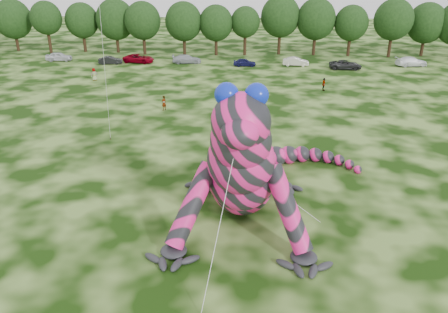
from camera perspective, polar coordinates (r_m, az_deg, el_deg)
ground at (r=29.01m, az=-2.01°, el=-8.21°), size 240.00×240.00×0.00m
inflatable_gecko at (r=28.70m, az=2.54°, el=2.42°), size 16.79×19.86×9.84m
flying_kite at (r=36.79m, az=-15.99°, el=18.80°), size 2.47×4.25×14.49m
tree_2 at (r=95.51m, az=-25.75°, el=15.20°), size 7.04×6.34×9.64m
tree_3 at (r=90.73m, az=-22.07°, el=15.38°), size 5.81×5.23×9.44m
tree_4 at (r=89.88m, az=-17.98°, el=15.75°), size 6.22×5.60×9.06m
tree_5 at (r=87.44m, az=-13.94°, el=16.23°), size 7.16×6.44×9.80m
tree_6 at (r=84.30m, az=-10.52°, el=16.15°), size 6.52×5.86×9.49m
tree_7 at (r=82.95m, az=-5.27°, el=16.31°), size 6.68×6.01×9.48m
tree_8 at (r=82.47m, az=-1.05°, el=16.17°), size 6.14×5.53×8.94m
tree_9 at (r=82.57m, az=2.78°, el=16.07°), size 5.27×4.74×8.68m
tree_10 at (r=83.80m, az=7.33°, el=16.65°), size 7.09×6.38×10.50m
tree_11 at (r=84.05m, az=11.87°, el=16.23°), size 7.01×6.31×10.07m
tree_12 at (r=84.73m, az=16.20°, el=15.50°), size 5.99×5.39×8.97m
tree_13 at (r=85.82m, az=21.14°, el=15.36°), size 6.83×6.15×10.13m
tree_14 at (r=89.36m, az=24.82°, el=14.83°), size 6.82×6.14×9.40m
car_0 at (r=82.83m, az=-20.76°, el=12.11°), size 4.60×2.32×1.50m
car_1 at (r=77.45m, az=-14.62°, el=12.06°), size 4.05×1.95×1.28m
car_2 at (r=77.58m, az=-11.07°, el=12.47°), size 5.63×3.41×1.46m
car_3 at (r=76.04m, az=-4.89°, el=12.57°), size 5.03×2.44×1.41m
car_4 at (r=73.56m, az=2.71°, el=12.19°), size 3.76×1.63×1.26m
car_5 at (r=74.68m, az=9.35°, el=12.14°), size 4.34×1.77×1.40m
car_6 at (r=73.86m, az=15.58°, el=11.47°), size 5.15×2.45×1.42m
car_7 at (r=79.71m, az=23.28°, el=11.32°), size 5.49×3.09×1.50m
spectator_4 at (r=66.59m, az=-16.59°, el=10.24°), size 1.03×0.96×1.77m
spectator_0 at (r=50.76m, az=-7.86°, el=6.93°), size 0.70×0.74×1.69m
spectator_5 at (r=44.23m, az=3.24°, el=4.62°), size 0.87×1.71×1.77m
spectator_3 at (r=59.95m, az=12.90°, el=9.16°), size 0.45×1.00×1.69m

